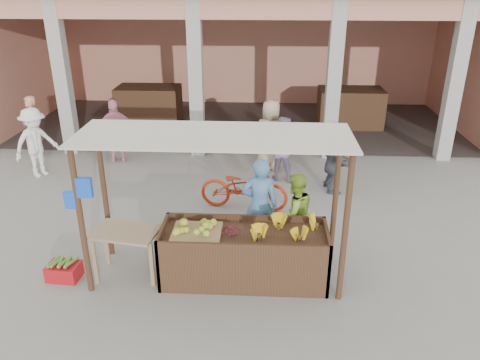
# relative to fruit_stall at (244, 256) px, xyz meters

# --- Properties ---
(ground) EXTENTS (60.00, 60.00, 0.00)m
(ground) POSITION_rel_fruit_stall_xyz_m (-0.50, 0.00, -0.40)
(ground) COLOR gray
(ground) RESTS_ON ground
(market_building) EXTENTS (14.40, 6.40, 4.20)m
(market_building) POSITION_rel_fruit_stall_xyz_m (-0.45, 8.93, 2.30)
(market_building) COLOR tan
(market_building) RESTS_ON ground
(fruit_stall) EXTENTS (2.60, 0.95, 0.80)m
(fruit_stall) POSITION_rel_fruit_stall_xyz_m (0.00, 0.00, 0.00)
(fruit_stall) COLOR #523320
(fruit_stall) RESTS_ON ground
(stall_awning) EXTENTS (4.09, 1.35, 2.39)m
(stall_awning) POSITION_rel_fruit_stall_xyz_m (-0.51, 0.06, 1.58)
(stall_awning) COLOR #523320
(stall_awning) RESTS_ON ground
(banana_heap) EXTENTS (1.03, 0.56, 0.19)m
(banana_heap) POSITION_rel_fruit_stall_xyz_m (0.66, 0.03, 0.49)
(banana_heap) COLOR yellow
(banana_heap) RESTS_ON fruit_stall
(melon_tray) EXTENTS (0.75, 0.65, 0.20)m
(melon_tray) POSITION_rel_fruit_stall_xyz_m (-0.73, -0.05, 0.49)
(melon_tray) COLOR #A38654
(melon_tray) RESTS_ON fruit_stall
(berry_heap) EXTENTS (0.40, 0.33, 0.13)m
(berry_heap) POSITION_rel_fruit_stall_xyz_m (-0.20, 0.02, 0.46)
(berry_heap) COLOR maroon
(berry_heap) RESTS_ON fruit_stall
(side_table) EXTENTS (1.08, 0.81, 0.80)m
(side_table) POSITION_rel_fruit_stall_xyz_m (-1.86, 0.01, 0.26)
(side_table) COLOR tan
(side_table) RESTS_ON ground
(papaya_pile) EXTENTS (0.62, 0.35, 0.18)m
(papaya_pile) POSITION_rel_fruit_stall_xyz_m (-1.86, 0.01, 0.49)
(papaya_pile) COLOR #568A2D
(papaya_pile) RESTS_ON side_table
(red_crate) EXTENTS (0.53, 0.40, 0.26)m
(red_crate) POSITION_rel_fruit_stall_xyz_m (-2.88, -0.18, -0.27)
(red_crate) COLOR red
(red_crate) RESTS_ON ground
(plantain_bundle) EXTENTS (0.39, 0.27, 0.08)m
(plantain_bundle) POSITION_rel_fruit_stall_xyz_m (-2.88, -0.18, -0.10)
(plantain_bundle) COLOR #5B9436
(plantain_bundle) RESTS_ON red_crate
(produce_sacks) EXTENTS (0.72, 0.68, 0.55)m
(produce_sacks) POSITION_rel_fruit_stall_xyz_m (2.35, 5.27, -0.13)
(produce_sacks) COLOR maroon
(produce_sacks) RESTS_ON ground
(vendor_blue) EXTENTS (0.69, 0.51, 1.84)m
(vendor_blue) POSITION_rel_fruit_stall_xyz_m (0.22, 0.89, 0.52)
(vendor_blue) COLOR #568BC5
(vendor_blue) RESTS_ON ground
(vendor_green) EXTENTS (0.87, 0.75, 1.56)m
(vendor_green) POSITION_rel_fruit_stall_xyz_m (0.82, 0.83, 0.38)
(vendor_green) COLOR #A0C73C
(vendor_green) RESTS_ON ground
(motorcycle) EXTENTS (0.92, 1.99, 1.00)m
(motorcycle) POSITION_rel_fruit_stall_xyz_m (-0.12, 2.45, 0.10)
(motorcycle) COLOR #A92D11
(motorcycle) RESTS_ON ground
(shopper_a) EXTENTS (1.15, 1.29, 1.81)m
(shopper_a) POSITION_rel_fruit_stall_xyz_m (-5.14, 3.96, 0.51)
(shopper_a) COLOR white
(shopper_a) RESTS_ON ground
(shopper_b) EXTENTS (1.16, 0.87, 1.75)m
(shopper_b) POSITION_rel_fruit_stall_xyz_m (-3.51, 5.00, 0.48)
(shopper_b) COLOR pink
(shopper_b) RESTS_ON ground
(shopper_c) EXTENTS (1.09, 0.88, 1.95)m
(shopper_c) POSITION_rel_fruit_stall_xyz_m (0.43, 4.68, 0.58)
(shopper_c) COLOR tan
(shopper_c) RESTS_ON ground
(shopper_d) EXTENTS (0.79, 1.60, 1.67)m
(shopper_d) POSITION_rel_fruit_stall_xyz_m (1.84, 3.49, 0.44)
(shopper_d) COLOR #52525E
(shopper_d) RESTS_ON ground
(shopper_e) EXTENTS (0.76, 0.79, 1.69)m
(shopper_e) POSITION_rel_fruit_stall_xyz_m (-5.84, 5.30, 0.44)
(shopper_e) COLOR #E39D78
(shopper_e) RESTS_ON ground
(shopper_f) EXTENTS (0.93, 0.70, 1.68)m
(shopper_f) POSITION_rel_fruit_stall_xyz_m (0.69, 4.05, 0.44)
(shopper_f) COLOR gray
(shopper_f) RESTS_ON ground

